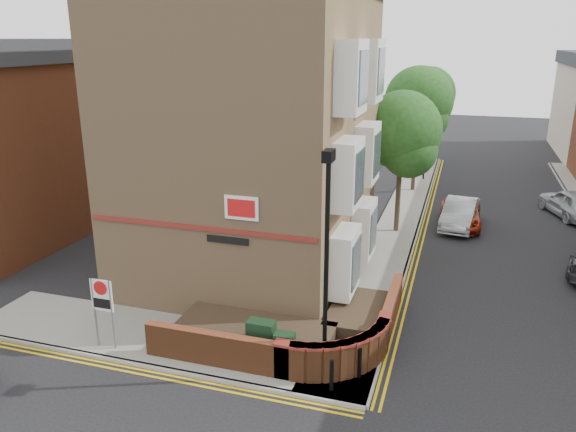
# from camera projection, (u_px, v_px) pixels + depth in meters

# --- Properties ---
(ground) EXTENTS (120.00, 120.00, 0.00)m
(ground) POSITION_uv_depth(u_px,v_px,m) (256.00, 389.00, 15.17)
(ground) COLOR black
(ground) RESTS_ON ground
(pavement_corner) EXTENTS (13.00, 3.00, 0.12)m
(pavement_corner) POSITION_uv_depth(u_px,v_px,m) (168.00, 339.00, 17.52)
(pavement_corner) COLOR gray
(pavement_corner) RESTS_ON ground
(pavement_main) EXTENTS (2.00, 32.00, 0.12)m
(pavement_main) POSITION_uv_depth(u_px,v_px,m) (401.00, 219.00, 29.10)
(pavement_main) COLOR gray
(pavement_main) RESTS_ON ground
(kerb_side) EXTENTS (13.00, 0.15, 0.12)m
(kerb_side) POSITION_uv_depth(u_px,v_px,m) (142.00, 365.00, 16.16)
(kerb_side) COLOR gray
(kerb_side) RESTS_ON ground
(kerb_main_near) EXTENTS (0.15, 32.00, 0.12)m
(kerb_main_near) POSITION_uv_depth(u_px,v_px,m) (420.00, 221.00, 28.81)
(kerb_main_near) COLOR gray
(kerb_main_near) RESTS_ON ground
(yellow_lines_side) EXTENTS (13.00, 0.28, 0.01)m
(yellow_lines_side) POSITION_uv_depth(u_px,v_px,m) (137.00, 371.00, 15.95)
(yellow_lines_side) COLOR gold
(yellow_lines_side) RESTS_ON ground
(yellow_lines_main) EXTENTS (0.28, 32.00, 0.01)m
(yellow_lines_main) POSITION_uv_depth(u_px,v_px,m) (425.00, 222.00, 28.76)
(yellow_lines_main) COLOR gold
(yellow_lines_main) RESTS_ON ground
(corner_building) EXTENTS (8.95, 10.40, 13.60)m
(corner_building) POSITION_uv_depth(u_px,v_px,m) (257.00, 115.00, 21.36)
(corner_building) COLOR #A27D56
(corner_building) RESTS_ON ground
(garden_wall) EXTENTS (6.80, 6.00, 1.20)m
(garden_wall) POSITION_uv_depth(u_px,v_px,m) (284.00, 343.00, 17.44)
(garden_wall) COLOR brown
(garden_wall) RESTS_ON ground
(lamppost) EXTENTS (0.25, 0.50, 6.30)m
(lamppost) POSITION_uv_depth(u_px,v_px,m) (326.00, 265.00, 14.78)
(lamppost) COLOR black
(lamppost) RESTS_ON pavement_corner
(utility_cabinet_large) EXTENTS (0.80, 0.45, 1.20)m
(utility_cabinet_large) POSITION_uv_depth(u_px,v_px,m) (261.00, 340.00, 16.21)
(utility_cabinet_large) COLOR black
(utility_cabinet_large) RESTS_ON pavement_corner
(utility_cabinet_small) EXTENTS (0.55, 0.40, 1.10)m
(utility_cabinet_small) POSITION_uv_depth(u_px,v_px,m) (284.00, 351.00, 15.73)
(utility_cabinet_small) COLOR black
(utility_cabinet_small) RESTS_ON pavement_corner
(bollard_near) EXTENTS (0.11, 0.11, 0.90)m
(bollard_near) POSITION_uv_depth(u_px,v_px,m) (332.00, 375.00, 14.78)
(bollard_near) COLOR black
(bollard_near) RESTS_ON pavement_corner
(bollard_far) EXTENTS (0.11, 0.11, 0.90)m
(bollard_far) POSITION_uv_depth(u_px,v_px,m) (360.00, 363.00, 15.34)
(bollard_far) COLOR black
(bollard_far) RESTS_ON pavement_corner
(zone_sign) EXTENTS (0.72, 0.07, 2.20)m
(zone_sign) POSITION_uv_depth(u_px,v_px,m) (102.00, 301.00, 16.56)
(zone_sign) COLOR slate
(zone_sign) RESTS_ON pavement_corner
(side_building) EXTENTS (6.40, 10.40, 9.00)m
(side_building) POSITION_uv_depth(u_px,v_px,m) (6.00, 142.00, 25.36)
(side_building) COLOR brown
(side_building) RESTS_ON ground
(tree_near) EXTENTS (3.64, 3.65, 6.70)m
(tree_near) POSITION_uv_depth(u_px,v_px,m) (402.00, 136.00, 25.91)
(tree_near) COLOR #382B1E
(tree_near) RESTS_ON pavement_main
(tree_mid) EXTENTS (4.03, 4.03, 7.42)m
(tree_mid) POSITION_uv_depth(u_px,v_px,m) (418.00, 106.00, 33.03)
(tree_mid) COLOR #382B1E
(tree_mid) RESTS_ON pavement_main
(tree_far) EXTENTS (3.81, 3.81, 7.00)m
(tree_far) POSITION_uv_depth(u_px,v_px,m) (428.00, 98.00, 40.38)
(tree_far) COLOR #382B1E
(tree_far) RESTS_ON pavement_main
(traffic_light_assembly) EXTENTS (0.20, 0.16, 4.20)m
(traffic_light_assembly) POSITION_uv_depth(u_px,v_px,m) (426.00, 139.00, 36.33)
(traffic_light_assembly) COLOR black
(traffic_light_assembly) RESTS_ON pavement_main
(silver_car_near) EXTENTS (1.91, 4.34, 1.39)m
(silver_car_near) POSITION_uv_depth(u_px,v_px,m) (460.00, 214.00, 27.91)
(silver_car_near) COLOR #A2A6AA
(silver_car_near) RESTS_ON ground
(red_car_main) EXTENTS (2.01, 4.29, 1.19)m
(red_car_main) POSITION_uv_depth(u_px,v_px,m) (460.00, 214.00, 28.10)
(red_car_main) COLOR maroon
(red_car_main) RESTS_ON ground
(silver_car_far) EXTENTS (3.16, 4.74, 1.50)m
(silver_car_far) POSITION_uv_depth(u_px,v_px,m) (571.00, 203.00, 29.43)
(silver_car_far) COLOR #9A9CA1
(silver_car_far) RESTS_ON ground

